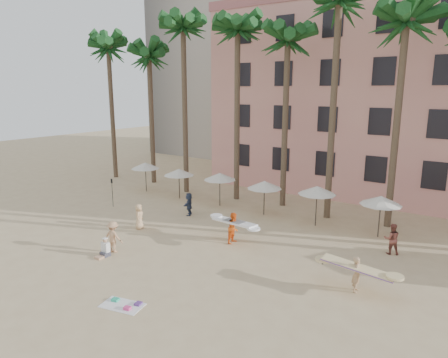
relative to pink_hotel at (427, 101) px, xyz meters
name	(u,v)px	position (x,y,z in m)	size (l,w,h in m)	color
ground	(151,286)	(-7.00, -26.00, -8.00)	(120.00, 120.00, 0.00)	#D1B789
pink_hotel	(427,101)	(0.00, 0.00, 0.00)	(35.00, 14.00, 16.00)	#EEA191
palm_row	(305,29)	(-6.49, -11.00, 4.97)	(44.40, 5.40, 16.30)	brown
umbrella_row	(241,180)	(-10.00, -13.50, -5.67)	(22.50, 2.70, 2.73)	#332B23
beach_towel	(124,305)	(-6.76, -27.85, -7.97)	(1.98, 1.38, 0.14)	white
carrier_yellow	(357,272)	(0.94, -21.04, -7.05)	(3.17, 0.78, 1.65)	tan
carrier_white	(234,227)	(-6.82, -19.27, -7.01)	(3.26, 1.44, 1.85)	orange
beachgoers	(200,223)	(-9.18, -19.52, -7.14)	(15.49, 9.50, 1.79)	brown
paddle	(112,189)	(-18.67, -18.38, -6.59)	(0.18, 0.04, 2.23)	black
seated_man	(105,250)	(-11.54, -24.96, -7.64)	(0.45, 0.79, 1.03)	#3F3F4C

